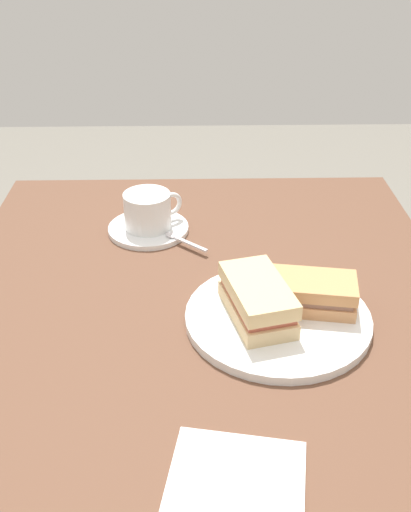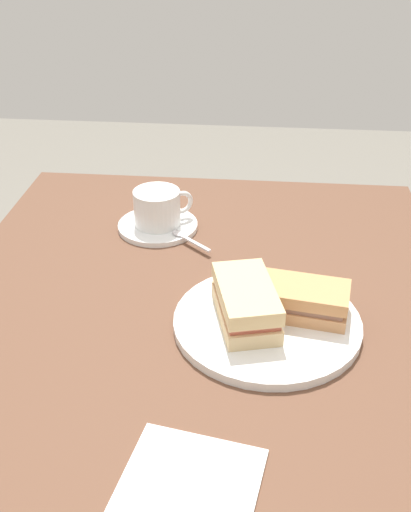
{
  "view_description": "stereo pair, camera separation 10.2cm",
  "coord_description": "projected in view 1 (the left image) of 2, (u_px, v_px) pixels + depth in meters",
  "views": [
    {
      "loc": [
        -0.62,
        0.02,
        1.26
      ],
      "look_at": [
        0.25,
        -0.0,
        0.73
      ],
      "focal_mm": 42.57,
      "sensor_mm": 36.0,
      "label": 1
    },
    {
      "loc": [
        -0.62,
        -0.09,
        1.26
      ],
      "look_at": [
        0.25,
        -0.0,
        0.73
      ],
      "focal_mm": 42.57,
      "sensor_mm": 36.0,
      "label": 2
    }
  ],
  "objects": [
    {
      "name": "dining_table",
      "position": [
        207.0,
        418.0,
        0.87
      ],
      "size": [
        1.26,
        0.82,
        0.7
      ],
      "color": "brown",
      "rests_on": "ground_plane"
    },
    {
      "name": "sandwich_plate",
      "position": [
        278.0,
        318.0,
        0.91
      ],
      "size": [
        0.28,
        0.28,
        0.01
      ],
      "primitive_type": "cylinder",
      "color": "white",
      "rests_on": "dining_table"
    },
    {
      "name": "sandwich_front",
      "position": [
        257.0,
        299.0,
        0.89
      ],
      "size": [
        0.16,
        0.11,
        0.06
      ],
      "color": "#D8B884",
      "rests_on": "sandwich_plate"
    },
    {
      "name": "sandwich_back",
      "position": [
        310.0,
        293.0,
        0.91
      ],
      "size": [
        0.1,
        0.15,
        0.05
      ],
      "color": "tan",
      "rests_on": "sandwich_plate"
    },
    {
      "name": "coffee_saucer",
      "position": [
        148.0,
        229.0,
        1.15
      ],
      "size": [
        0.15,
        0.15,
        0.01
      ],
      "primitive_type": "cylinder",
      "color": "white",
      "rests_on": "dining_table"
    },
    {
      "name": "coffee_cup",
      "position": [
        148.0,
        209.0,
        1.13
      ],
      "size": [
        0.09,
        0.11,
        0.07
      ],
      "color": "white",
      "rests_on": "coffee_saucer"
    },
    {
      "name": "spoon",
      "position": [
        179.0,
        239.0,
        1.1
      ],
      "size": [
        0.07,
        0.08,
        0.01
      ],
      "color": "silver",
      "rests_on": "coffee_saucer"
    },
    {
      "name": "napkin",
      "position": [
        235.0,
        488.0,
        0.66
      ],
      "size": [
        0.17,
        0.17,
        0.0
      ],
      "primitive_type": "cube",
      "rotation": [
        0.0,
        0.0,
        -0.18
      ],
      "color": "white",
      "rests_on": "dining_table"
    }
  ]
}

